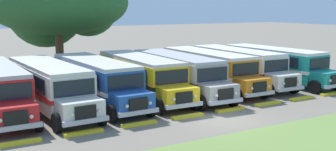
% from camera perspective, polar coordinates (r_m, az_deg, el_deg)
% --- Properties ---
extents(ground_plane, '(220.00, 220.00, 0.00)m').
position_cam_1_polar(ground_plane, '(23.52, 7.53, -5.93)').
color(ground_plane, slate).
extents(parked_bus_slot_1, '(3.09, 10.89, 2.82)m').
position_cam_1_polar(parked_bus_slot_1, '(26.08, -15.99, -1.14)').
color(parked_bus_slot_1, silver).
rests_on(parked_bus_slot_1, ground_plane).
extents(parked_bus_slot_2, '(2.95, 10.87, 2.82)m').
position_cam_1_polar(parked_bus_slot_2, '(27.22, -9.79, -0.48)').
color(parked_bus_slot_2, '#23519E').
rests_on(parked_bus_slot_2, ground_plane).
extents(parked_bus_slot_3, '(2.94, 10.87, 2.82)m').
position_cam_1_polar(parked_bus_slot_3, '(28.63, -3.69, 0.13)').
color(parked_bus_slot_3, yellow).
rests_on(parked_bus_slot_3, ground_plane).
extents(parked_bus_slot_4, '(3.00, 10.88, 2.82)m').
position_cam_1_polar(parked_bus_slot_4, '(29.55, 1.36, 0.43)').
color(parked_bus_slot_4, '#9E9993').
rests_on(parked_bus_slot_4, ground_plane).
extents(parked_bus_slot_5, '(2.83, 10.86, 2.82)m').
position_cam_1_polar(parked_bus_slot_5, '(31.83, 5.61, 1.04)').
color(parked_bus_slot_5, orange).
rests_on(parked_bus_slot_5, ground_plane).
extents(parked_bus_slot_6, '(2.89, 10.87, 2.82)m').
position_cam_1_polar(parked_bus_slot_6, '(33.85, 9.60, 1.45)').
color(parked_bus_slot_6, silver).
rests_on(parked_bus_slot_6, ground_plane).
extents(parked_bus_slot_7, '(3.12, 10.90, 2.82)m').
position_cam_1_polar(parked_bus_slot_7, '(35.45, 14.48, 1.64)').
color(parked_bus_slot_7, teal).
rests_on(parked_bus_slot_7, ground_plane).
extents(curb_wheelstop_0, '(2.00, 0.36, 0.15)m').
position_cam_1_polar(curb_wheelstop_0, '(20.30, -19.76, -8.68)').
color(curb_wheelstop_0, yellow).
rests_on(curb_wheelstop_0, ground_plane).
extents(curb_wheelstop_1, '(2.00, 0.36, 0.15)m').
position_cam_1_polar(curb_wheelstop_1, '(21.02, -11.49, -7.69)').
color(curb_wheelstop_1, yellow).
rests_on(curb_wheelstop_1, ground_plane).
extents(curb_wheelstop_2, '(2.00, 0.36, 0.15)m').
position_cam_1_polar(curb_wheelstop_2, '(22.14, -3.95, -6.64)').
color(curb_wheelstop_2, yellow).
rests_on(curb_wheelstop_2, ground_plane).
extents(curb_wheelstop_3, '(2.00, 0.36, 0.15)m').
position_cam_1_polar(curb_wheelstop_3, '(23.61, 2.72, -5.61)').
color(curb_wheelstop_3, yellow).
rests_on(curb_wheelstop_3, ground_plane).
extents(curb_wheelstop_4, '(2.00, 0.36, 0.15)m').
position_cam_1_polar(curb_wheelstop_4, '(25.36, 8.53, -4.64)').
color(curb_wheelstop_4, yellow).
rests_on(curb_wheelstop_4, ground_plane).
extents(curb_wheelstop_5, '(2.00, 0.36, 0.15)m').
position_cam_1_polar(curb_wheelstop_5, '(27.34, 13.53, -3.78)').
color(curb_wheelstop_5, yellow).
rests_on(curb_wheelstop_5, ground_plane).
extents(curb_wheelstop_6, '(2.00, 0.36, 0.15)m').
position_cam_1_polar(curb_wheelstop_6, '(29.51, 17.82, -3.01)').
color(curb_wheelstop_6, yellow).
rests_on(curb_wheelstop_6, ground_plane).
extents(curb_wheelstop_7, '(2.00, 0.36, 0.15)m').
position_cam_1_polar(curb_wheelstop_7, '(31.82, 21.50, -2.33)').
color(curb_wheelstop_7, yellow).
rests_on(curb_wheelstop_7, ground_plane).
extents(broad_shade_tree, '(12.56, 14.44, 9.96)m').
position_cam_1_polar(broad_shade_tree, '(39.96, -15.28, 9.43)').
color(broad_shade_tree, brown).
rests_on(broad_shade_tree, ground_plane).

